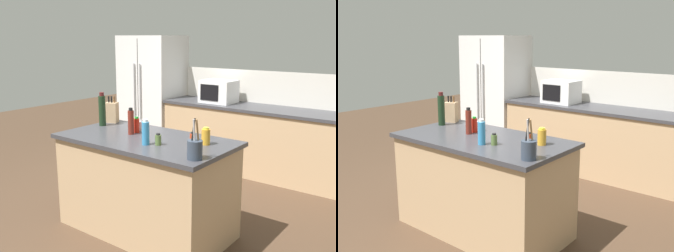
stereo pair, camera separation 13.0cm
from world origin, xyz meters
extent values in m
plane|color=#473323|center=(0.00, 0.00, 0.00)|extent=(14.00, 14.00, 0.00)
cube|color=tan|center=(0.30, 2.20, 0.45)|extent=(3.08, 0.62, 0.90)
cube|color=#38383D|center=(0.30, 2.20, 0.92)|extent=(3.12, 0.66, 0.04)
cube|color=beige|center=(0.30, 2.52, 1.17)|extent=(3.08, 0.03, 0.46)
cube|color=tan|center=(0.00, 0.00, 0.45)|extent=(1.62, 0.83, 0.90)
cube|color=#38383D|center=(0.00, 0.00, 0.92)|extent=(1.68, 0.89, 0.04)
cube|color=white|center=(-1.77, 2.25, 0.94)|extent=(0.94, 0.72, 1.89)
cube|color=#2D2D2D|center=(-1.77, 1.89, 0.94)|extent=(0.01, 0.00, 1.79)
cylinder|color=#ADB2B7|center=(-1.83, 1.87, 0.94)|extent=(0.02, 0.02, 1.04)
cylinder|color=#ADB2B7|center=(-1.71, 1.87, 0.94)|extent=(0.02, 0.02, 1.04)
cube|color=white|center=(-0.49, 2.20, 1.10)|extent=(0.47, 0.38, 0.32)
cube|color=black|center=(-0.53, 2.01, 1.10)|extent=(0.29, 0.01, 0.22)
cube|color=tan|center=(-0.75, 0.30, 1.05)|extent=(0.16, 0.14, 0.22)
cylinder|color=black|center=(-0.78, 0.29, 1.20)|extent=(0.02, 0.02, 0.07)
cylinder|color=black|center=(-0.75, 0.30, 1.20)|extent=(0.02, 0.02, 0.07)
cylinder|color=brown|center=(-0.72, 0.32, 1.20)|extent=(0.02, 0.02, 0.07)
cylinder|color=#333D4C|center=(0.74, -0.27, 1.02)|extent=(0.12, 0.12, 0.15)
cylinder|color=olive|center=(0.75, -0.26, 1.17)|extent=(0.01, 0.05, 0.18)
cylinder|color=black|center=(0.72, -0.27, 1.17)|extent=(0.01, 0.05, 0.18)
cylinder|color=#B2B2B7|center=(0.74, -0.29, 1.17)|extent=(0.01, 0.03, 0.18)
cylinder|color=#3384BC|center=(0.16, -0.18, 1.04)|extent=(0.07, 0.07, 0.20)
cylinder|color=white|center=(0.16, -0.18, 1.16)|extent=(0.04, 0.04, 0.02)
cylinder|color=#B73D1E|center=(0.45, 0.12, 0.98)|extent=(0.05, 0.05, 0.08)
cylinder|color=black|center=(0.45, 0.12, 1.03)|extent=(0.03, 0.03, 0.02)
cylinder|color=maroon|center=(-0.20, 0.02, 1.06)|extent=(0.06, 0.06, 0.23)
cylinder|color=black|center=(-0.20, 0.02, 1.19)|extent=(0.04, 0.04, 0.03)
cylinder|color=red|center=(-0.20, 0.11, 1.01)|extent=(0.06, 0.06, 0.14)
cylinder|color=green|center=(-0.20, 0.11, 1.09)|extent=(0.04, 0.04, 0.02)
cylinder|color=black|center=(-0.70, 0.12, 1.10)|extent=(0.07, 0.07, 0.32)
cylinder|color=#4C1919|center=(-0.70, 0.12, 1.28)|extent=(0.05, 0.05, 0.04)
cylinder|color=gold|center=(0.58, 0.14, 1.01)|extent=(0.08, 0.08, 0.14)
cylinder|color=gold|center=(0.58, 0.14, 1.09)|extent=(0.05, 0.05, 0.02)
cylinder|color=silver|center=(-0.21, 0.18, 0.99)|extent=(0.05, 0.05, 0.10)
cylinder|color=#B2B2B7|center=(-0.21, 0.18, 1.05)|extent=(0.03, 0.03, 0.02)
cylinder|color=#567038|center=(0.25, -0.13, 0.99)|extent=(0.05, 0.05, 0.09)
cylinder|color=black|center=(0.25, -0.13, 1.04)|extent=(0.04, 0.04, 0.02)
camera|label=1|loc=(2.33, -2.71, 1.86)|focal=42.00mm
camera|label=2|loc=(2.43, -2.63, 1.86)|focal=42.00mm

